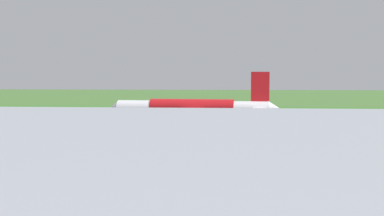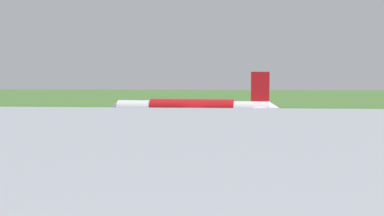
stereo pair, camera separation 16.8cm
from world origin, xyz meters
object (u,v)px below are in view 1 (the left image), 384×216
Objects in this scene: traffic_cone_orange at (212,112)px; no_stopping_sign at (221,109)px; service_car_followme at (363,128)px; service_truck_baggage at (173,129)px; airliner_main at (193,108)px; service_truck_fuel at (302,121)px; service_car_ops at (315,133)px.

no_stopping_sign is at bearing 170.35° from traffic_cone_orange.
no_stopping_sign is at bearing -57.08° from service_car_followme.
traffic_cone_orange is (-6.05, -73.24, -1.13)m from service_truck_baggage.
service_car_followme is (-46.57, 19.62, -3.51)m from airliner_main.
service_truck_fuel is 24.76m from service_car_ops.
service_car_followme is (-48.72, -12.60, -0.56)m from service_truck_baggage.
service_truck_baggage reaches higher than service_car_ops.
service_car_followme is 18.62m from service_truck_fuel.
service_truck_baggage is at bearing 86.20° from airliner_main.
traffic_cone_orange is (3.83, -0.65, -1.33)m from no_stopping_sign.
service_truck_baggage and service_truck_fuel have the same top height.
no_stopping_sign is at bearing -100.84° from airliner_main.
service_truck_baggage is 1.36× the size of service_car_ops.
service_car_ops is at bearing 41.06° from service_car_followme.
airliner_main is 8.71× the size of service_truck_fuel.
service_truck_baggage is 11.21× the size of traffic_cone_orange.
service_car_followme is 71.48m from no_stopping_sign.
airliner_main is at bearing -13.09° from service_truck_fuel.
no_stopping_sign is (38.84, -60.00, 0.76)m from service_car_followme.
service_truck_baggage is 73.50m from traffic_cone_orange.
service_truck_baggage is at bearing 35.53° from service_truck_fuel.
service_car_ops is (-34.17, 0.07, -0.56)m from service_truck_baggage.
service_truck_baggage reaches higher than traffic_cone_orange.
airliner_main is at bearing 79.16° from no_stopping_sign.
airliner_main is at bearing 84.57° from traffic_cone_orange.
service_truck_baggage is 2.28× the size of no_stopping_sign.
service_truck_fuel is 56.33m from traffic_cone_orange.
service_truck_fuel reaches higher than service_car_followme.
service_car_ops is 1.67× the size of no_stopping_sign.
airliner_main reaches higher than traffic_cone_orange.
service_truck_baggage is at bearing -0.12° from service_car_ops.
airliner_main is at bearing -22.85° from service_car_followme.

